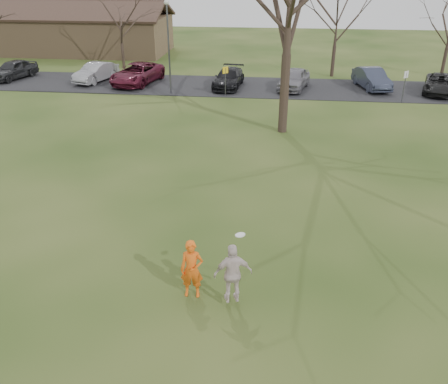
# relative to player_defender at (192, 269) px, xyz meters

# --- Properties ---
(ground) EXTENTS (120.00, 120.00, 0.00)m
(ground) POSITION_rel_player_defender_xyz_m (0.47, -0.31, -0.89)
(ground) COLOR #1E380F
(ground) RESTS_ON ground
(parking_strip) EXTENTS (62.00, 6.50, 0.04)m
(parking_strip) POSITION_rel_player_defender_xyz_m (0.47, 24.69, -0.87)
(parking_strip) COLOR black
(parking_strip) RESTS_ON ground
(player_defender) EXTENTS (0.66, 0.45, 1.77)m
(player_defender) POSITION_rel_player_defender_xyz_m (0.00, 0.00, 0.00)
(player_defender) COLOR orange
(player_defender) RESTS_ON ground
(car_0) EXTENTS (2.79, 4.59, 1.46)m
(car_0) POSITION_rel_player_defender_xyz_m (-19.01, 25.13, -0.12)
(car_0) COLOR #252628
(car_0) RESTS_ON parking_strip
(car_1) EXTENTS (2.62, 4.55, 1.42)m
(car_1) POSITION_rel_player_defender_xyz_m (-12.10, 24.99, -0.14)
(car_1) COLOR gray
(car_1) RESTS_ON parking_strip
(car_2) EXTENTS (3.52, 5.85, 1.52)m
(car_2) POSITION_rel_player_defender_xyz_m (-8.69, 24.69, -0.09)
(car_2) COLOR #551425
(car_2) RESTS_ON parking_strip
(car_3) EXTENTS (2.22, 4.75, 1.34)m
(car_3) POSITION_rel_player_defender_xyz_m (-1.59, 24.35, -0.18)
(car_3) COLOR black
(car_3) RESTS_ON parking_strip
(car_4) EXTENTS (2.76, 4.62, 1.47)m
(car_4) POSITION_rel_player_defender_xyz_m (3.27, 24.37, -0.11)
(car_4) COLOR gray
(car_4) RESTS_ON parking_strip
(car_5) EXTENTS (2.49, 4.67, 1.46)m
(car_5) POSITION_rel_player_defender_xyz_m (8.96, 25.19, -0.12)
(car_5) COLOR #303648
(car_5) RESTS_ON parking_strip
(car_6) EXTENTS (3.51, 5.13, 1.30)m
(car_6) POSITION_rel_player_defender_xyz_m (13.65, 24.38, -0.19)
(car_6) COLOR black
(car_6) RESTS_ON parking_strip
(catching_play) EXTENTS (1.13, 0.74, 2.01)m
(catching_play) POSITION_rel_player_defender_xyz_m (1.18, -0.31, 0.18)
(catching_play) COLOR beige
(catching_play) RESTS_ON ground
(building) EXTENTS (20.60, 8.50, 5.14)m
(building) POSITION_rel_player_defender_xyz_m (-19.53, 37.69, 1.05)
(building) COLOR #8C6D4C
(building) RESTS_ON ground
(lamp_post) EXTENTS (0.34, 0.34, 6.27)m
(lamp_post) POSITION_rel_player_defender_xyz_m (-5.53, 22.19, 3.08)
(lamp_post) COLOR #47474C
(lamp_post) RESTS_ON ground
(sign_yellow) EXTENTS (0.35, 0.35, 2.08)m
(sign_yellow) POSITION_rel_player_defender_xyz_m (-1.53, 21.69, 0.56)
(sign_yellow) COLOR #47474C
(sign_yellow) RESTS_ON ground
(sign_white) EXTENTS (0.35, 0.35, 2.08)m
(sign_white) POSITION_rel_player_defender_xyz_m (10.47, 21.69, 0.56)
(sign_white) COLOR #47474C
(sign_white) RESTS_ON ground
(small_tree_row) EXTENTS (55.00, 5.90, 8.50)m
(small_tree_row) POSITION_rel_player_defender_xyz_m (4.86, 29.75, 3.01)
(small_tree_row) COLOR #352821
(small_tree_row) RESTS_ON ground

